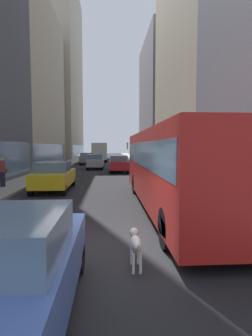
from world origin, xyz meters
name	(u,v)px	position (x,y,z in m)	size (l,w,h in m)	color
ground_plane	(107,163)	(0.00, 35.00, 0.00)	(120.00, 120.00, 0.00)	#232326
sidewalk_left	(70,162)	(-5.70, 35.00, 0.07)	(2.40, 110.00, 0.15)	#9E9991
sidewalk_right	(144,162)	(5.70, 35.00, 0.07)	(2.40, 110.00, 0.15)	#9E9991
building_left_mid	(18,82)	(-11.90, 31.53, 11.11)	(8.73, 22.18, 22.23)	#B2A893
building_left_far	(54,73)	(-11.90, 56.18, 18.97)	(10.53, 23.40, 37.95)	#B2A893
building_right_far	(168,100)	(11.90, 46.17, 11.47)	(9.30, 19.29, 22.96)	slate
transit_bus	(173,164)	(2.80, 4.11, 1.78)	(2.78, 11.53, 3.05)	red
car_silver_sedan	(96,162)	(-1.20, 23.39, 0.82)	(1.72, 3.92, 1.62)	#B7BABF
car_grey_wagon	(87,158)	(-2.80, 31.50, 0.82)	(1.74, 4.49, 1.62)	slate
car_red_coupe	(118,164)	(1.20, 19.65, 0.82)	(1.76, 4.50, 1.62)	red
car_yellow_taxi	(54,176)	(-2.80, 8.90, 0.82)	(1.85, 4.27, 1.62)	yellow
box_truck	(100,152)	(-1.20, 38.02, 1.67)	(2.30, 7.50, 3.05)	silver
dalmatian_dog	(136,243)	(0.81, -1.00, 0.51)	(0.22, 0.96, 0.72)	white
pedestrian_with_handbag	(3,172)	(-5.84, 9.52, 1.01)	(0.45, 0.34, 1.69)	#1E1E2D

